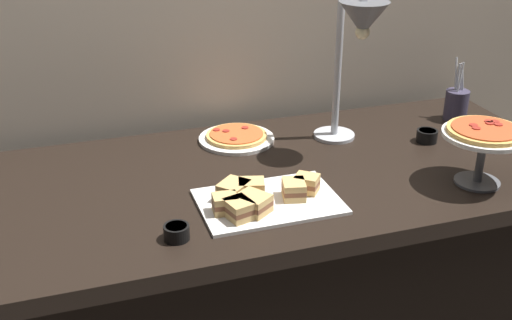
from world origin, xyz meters
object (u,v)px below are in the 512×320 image
(pizza_plate_center, at_px, (484,138))
(sauce_cup_far, at_px, (177,232))
(utensil_holder, at_px, (456,104))
(sandwich_platter, at_px, (261,198))
(pizza_plate_front, at_px, (236,137))
(heat_lamp, at_px, (358,34))
(sauce_cup_near, at_px, (427,135))

(pizza_plate_center, bearing_deg, sauce_cup_far, -178.28)
(utensil_holder, bearing_deg, sandwich_platter, -156.03)
(pizza_plate_front, xyz_separation_m, pizza_plate_center, (0.58, -0.52, 0.13))
(pizza_plate_front, relative_size, utensil_holder, 1.14)
(pizza_plate_front, bearing_deg, pizza_plate_center, -41.69)
(pizza_plate_front, xyz_separation_m, sandwich_platter, (-0.06, -0.45, 0.01))
(pizza_plate_front, bearing_deg, sauce_cup_far, -120.23)
(heat_lamp, distance_m, sandwich_platter, 0.59)
(sandwich_platter, xyz_separation_m, utensil_holder, (0.88, 0.39, 0.04))
(heat_lamp, height_order, sandwich_platter, heat_lamp)
(heat_lamp, relative_size, sandwich_platter, 1.29)
(sauce_cup_near, bearing_deg, sandwich_platter, -160.05)
(sandwich_platter, xyz_separation_m, sauce_cup_far, (-0.26, -0.10, -0.00))
(pizza_plate_center, bearing_deg, utensil_holder, 63.23)
(pizza_plate_front, xyz_separation_m, sauce_cup_far, (-0.32, -0.55, 0.01))
(sauce_cup_near, distance_m, utensil_holder, 0.26)
(sandwich_platter, bearing_deg, pizza_plate_center, -6.11)
(pizza_plate_front, xyz_separation_m, sauce_cup_near, (0.61, -0.21, 0.01))
(sandwich_platter, height_order, sauce_cup_near, sandwich_platter)
(sauce_cup_far, xyz_separation_m, utensil_holder, (1.13, 0.49, 0.04))
(sauce_cup_far, bearing_deg, pizza_plate_front, 59.77)
(pizza_plate_center, distance_m, sauce_cup_near, 0.34)
(sandwich_platter, distance_m, sauce_cup_near, 0.71)
(sauce_cup_near, height_order, utensil_holder, utensil_holder)
(heat_lamp, bearing_deg, sauce_cup_near, -2.21)
(sauce_cup_far, relative_size, utensil_holder, 0.29)
(sauce_cup_far, bearing_deg, utensil_holder, 23.24)
(sandwich_platter, height_order, sauce_cup_far, sandwich_platter)
(sandwich_platter, height_order, utensil_holder, utensil_holder)
(pizza_plate_front, bearing_deg, heat_lamp, -30.92)
(heat_lamp, relative_size, pizza_plate_front, 1.95)
(sauce_cup_near, xyz_separation_m, sauce_cup_far, (-0.93, -0.34, -0.00))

